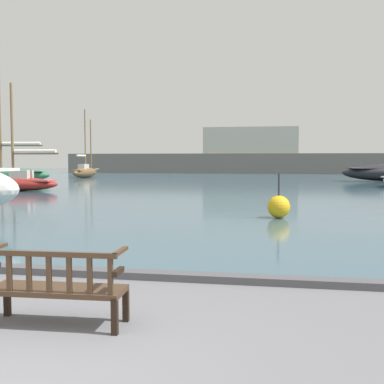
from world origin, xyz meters
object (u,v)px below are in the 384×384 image
at_px(park_bench, 56,286).
at_px(sailboat_outer_port, 16,182).
at_px(sailboat_nearest_starboard, 4,173).
at_px(channel_buoy, 279,207).
at_px(sailboat_far_port, 85,171).

bearing_deg(park_bench, sailboat_outer_port, 121.37).
relative_size(sailboat_nearest_starboard, channel_buoy, 7.13).
bearing_deg(sailboat_outer_port, channel_buoy, -34.53).
bearing_deg(sailboat_far_port, sailboat_outer_port, -78.68).
xyz_separation_m(sailboat_nearest_starboard, sailboat_outer_port, (6.27, -8.86, -0.23)).
distance_m(sailboat_far_port, channel_buoy, 35.42).
xyz_separation_m(park_bench, sailboat_far_port, (-16.51, 40.12, 0.25)).
bearing_deg(channel_buoy, park_bench, -103.97).
bearing_deg(sailboat_nearest_starboard, sailboat_far_port, 77.25).
bearing_deg(park_bench, sailboat_nearest_starboard, 122.58).
bearing_deg(channel_buoy, sailboat_far_port, 122.57).
xyz_separation_m(sailboat_far_port, channel_buoy, (19.07, -29.85, -0.28)).
xyz_separation_m(park_bench, channel_buoy, (2.55, 10.27, -0.03)).
relative_size(sailboat_nearest_starboard, sailboat_outer_port, 1.61).
xyz_separation_m(sailboat_outer_port, channel_buoy, (15.18, -10.45, -0.18)).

